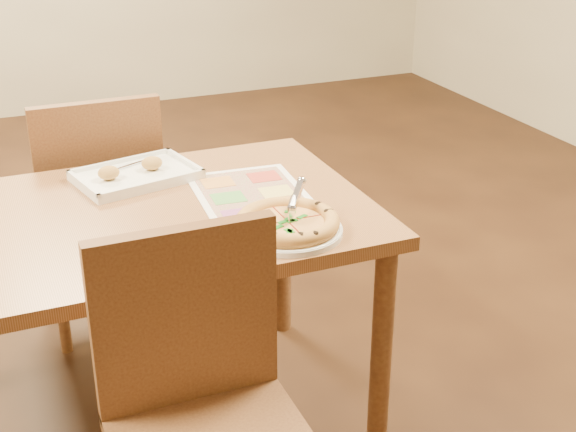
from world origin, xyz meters
name	(u,v)px	position (x,y,z in m)	size (l,w,h in m)	color
dining_table	(136,242)	(0.00, 0.00, 0.63)	(1.30, 0.85, 0.72)	#95603B
chair_near	(200,383)	(0.00, -0.60, 0.57)	(0.42, 0.42, 0.47)	brown
chair_far	(98,188)	(0.00, 0.60, 0.57)	(0.42, 0.42, 0.47)	brown
plate	(288,231)	(0.34, -0.28, 0.73)	(0.28, 0.28, 0.02)	white
pizza	(287,222)	(0.34, -0.27, 0.75)	(0.27, 0.27, 0.04)	gold
pizza_cutter	(295,199)	(0.38, -0.24, 0.80)	(0.09, 0.12, 0.08)	silver
appetizer_tray	(136,175)	(0.06, 0.25, 0.73)	(0.39, 0.31, 0.06)	white
menu	(253,195)	(0.34, -0.01, 0.72)	(0.31, 0.43, 0.01)	white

